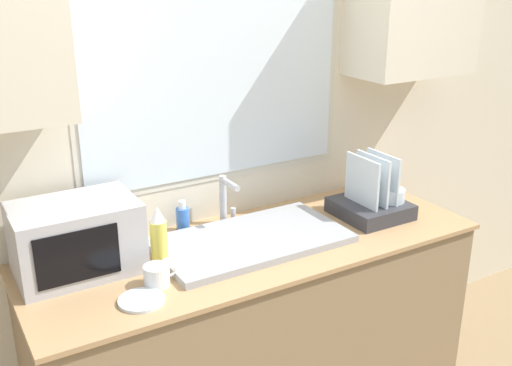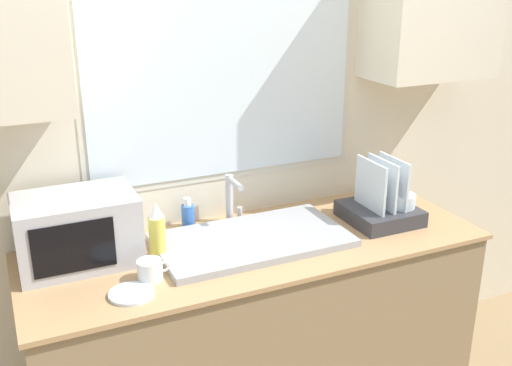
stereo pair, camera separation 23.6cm
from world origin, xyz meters
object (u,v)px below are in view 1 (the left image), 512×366
(faucet, at_px, (226,197))
(dish_rack, at_px, (373,201))
(soap_bottle, at_px, (183,218))
(spray_bottle, at_px, (159,236))
(mug_near_sink, at_px, (157,275))
(microwave, at_px, (76,238))

(faucet, bearing_deg, dish_rack, -22.51)
(dish_rack, distance_m, soap_bottle, 0.87)
(dish_rack, xyz_separation_m, soap_bottle, (-0.82, 0.29, -0.01))
(spray_bottle, relative_size, mug_near_sink, 1.89)
(spray_bottle, relative_size, soap_bottle, 1.70)
(soap_bottle, bearing_deg, microwave, -164.25)
(soap_bottle, relative_size, mug_near_sink, 1.12)
(faucet, height_order, spray_bottle, spray_bottle)
(dish_rack, distance_m, mug_near_sink, 1.10)
(microwave, xyz_separation_m, soap_bottle, (0.49, 0.14, -0.08))
(faucet, relative_size, dish_rack, 0.73)
(mug_near_sink, bearing_deg, dish_rack, 5.05)
(dish_rack, distance_m, spray_bottle, 1.02)
(dish_rack, height_order, spray_bottle, dish_rack)
(dish_rack, bearing_deg, soap_bottle, 160.35)
(dish_rack, xyz_separation_m, mug_near_sink, (-1.09, -0.10, -0.03))
(faucet, xyz_separation_m, dish_rack, (0.62, -0.26, -0.06))
(faucet, height_order, mug_near_sink, faucet)
(dish_rack, height_order, mug_near_sink, dish_rack)
(soap_bottle, bearing_deg, mug_near_sink, -125.24)
(microwave, distance_m, soap_bottle, 0.51)
(faucet, distance_m, microwave, 0.69)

